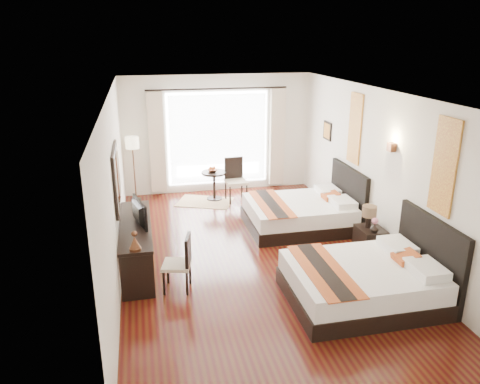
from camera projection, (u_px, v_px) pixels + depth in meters
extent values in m
cube|color=#3C0B0B|center=(255.00, 256.00, 8.15)|extent=(4.50, 7.50, 0.01)
cube|color=white|center=(257.00, 94.00, 7.26)|extent=(4.50, 7.50, 0.02)
cube|color=silver|center=(380.00, 171.00, 8.15)|extent=(0.01, 7.50, 2.80)
cube|color=silver|center=(115.00, 188.00, 7.25)|extent=(0.01, 7.50, 2.80)
cube|color=silver|center=(218.00, 134.00, 11.17)|extent=(4.50, 0.01, 2.80)
cube|color=silver|center=(356.00, 298.00, 4.24)|extent=(4.50, 0.01, 2.80)
cube|color=white|center=(218.00, 138.00, 11.19)|extent=(2.40, 0.02, 2.20)
cube|color=white|center=(218.00, 139.00, 11.13)|extent=(2.30, 0.02, 2.10)
cube|color=beige|center=(157.00, 143.00, 10.81)|extent=(0.35, 0.14, 2.35)
cube|color=beige|center=(277.00, 137.00, 11.39)|extent=(0.35, 0.14, 2.35)
cube|color=maroon|center=(444.00, 167.00, 6.39)|extent=(0.03, 0.50, 1.35)
cube|color=maroon|center=(355.00, 129.00, 8.97)|extent=(0.03, 0.50, 1.35)
cube|color=#4D2C1B|center=(391.00, 147.00, 7.63)|extent=(0.10, 0.14, 0.14)
cube|color=black|center=(116.00, 178.00, 7.28)|extent=(0.04, 1.25, 0.95)
cube|color=white|center=(118.00, 178.00, 7.28)|extent=(0.01, 1.12, 0.82)
cube|color=black|center=(359.00, 293.00, 6.76)|extent=(2.05, 1.60, 0.25)
cube|color=white|center=(361.00, 276.00, 6.67)|extent=(1.99, 1.56, 0.30)
cube|color=black|center=(430.00, 256.00, 6.82)|extent=(0.08, 1.60, 1.20)
cube|color=#AF581C|center=(324.00, 270.00, 6.50)|extent=(0.55, 1.66, 0.02)
cube|color=black|center=(298.00, 221.00, 9.34)|extent=(2.01, 1.57, 0.25)
cube|color=white|center=(298.00, 209.00, 9.25)|extent=(1.95, 1.53, 0.29)
cube|color=black|center=(348.00, 196.00, 9.40)|extent=(0.08, 1.57, 1.18)
cube|color=#AF581C|center=(271.00, 203.00, 9.09)|extent=(0.54, 1.63, 0.02)
cube|color=black|center=(370.00, 242.00, 8.12)|extent=(0.42, 0.52, 0.50)
cylinder|color=black|center=(368.00, 222.00, 8.05)|extent=(0.10, 0.10, 0.21)
cylinder|color=#443220|center=(369.00, 211.00, 7.99)|extent=(0.25, 0.25, 0.19)
imported|color=black|center=(374.00, 228.00, 7.87)|extent=(0.16, 0.16, 0.15)
cube|color=black|center=(137.00, 245.00, 7.70)|extent=(0.50, 2.20, 0.76)
imported|color=black|center=(136.00, 213.00, 7.46)|extent=(0.27, 0.73, 0.42)
cube|color=beige|center=(177.00, 265.00, 6.97)|extent=(0.49, 0.49, 0.05)
cube|color=black|center=(188.00, 250.00, 6.89)|extent=(0.13, 0.38, 0.45)
cylinder|color=black|center=(136.00, 199.00, 10.90)|extent=(0.23, 0.23, 0.03)
cylinder|color=#4D2C1B|center=(134.00, 173.00, 10.70)|extent=(0.03, 0.03, 1.27)
cylinder|color=#F9F0C3|center=(132.00, 143.00, 10.47)|extent=(0.30, 0.30, 0.26)
cylinder|color=black|center=(214.00, 186.00, 10.84)|extent=(0.58, 0.58, 0.67)
imported|color=#402616|center=(212.00, 171.00, 10.71)|extent=(0.27, 0.27, 0.06)
cube|color=beige|center=(236.00, 182.00, 10.69)|extent=(0.50, 0.50, 0.06)
cube|color=black|center=(234.00, 168.00, 10.79)|extent=(0.44, 0.08, 0.51)
cube|color=tan|center=(205.00, 202.00, 10.76)|extent=(1.44, 1.23, 0.01)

